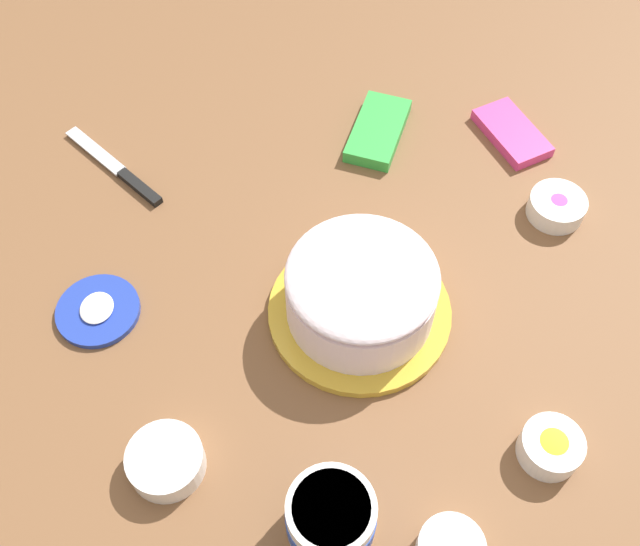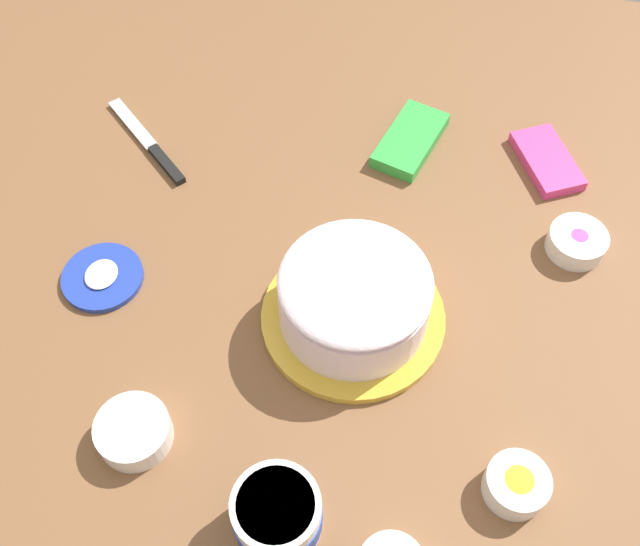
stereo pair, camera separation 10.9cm
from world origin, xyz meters
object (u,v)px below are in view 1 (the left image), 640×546
at_px(sprinkle_bowl_yellow, 551,446).
at_px(candy_box_upper, 512,133).
at_px(frosted_cake, 361,294).
at_px(sprinkle_bowl_blue, 166,461).
at_px(sprinkle_bowl_rainbow, 557,206).
at_px(frosting_tub, 331,518).
at_px(candy_box_lower, 378,131).
at_px(spreading_knife, 121,172).
at_px(frosting_tub_lid, 98,310).

bearing_deg(sprinkle_bowl_yellow, candy_box_upper, -1.88).
distance_m(frosted_cake, sprinkle_bowl_blue, 0.34).
bearing_deg(sprinkle_bowl_rainbow, frosting_tub, 145.29).
bearing_deg(candy_box_lower, sprinkle_bowl_blue, 171.37).
height_order(candy_box_lower, candy_box_upper, candy_box_lower).
bearing_deg(candy_box_lower, candy_box_upper, -72.87).
xyz_separation_m(frosting_tub, sprinkle_bowl_rainbow, (0.50, -0.35, -0.03)).
xyz_separation_m(sprinkle_bowl_rainbow, candy_box_upper, (0.17, 0.05, -0.01)).
xyz_separation_m(frosted_cake, sprinkle_bowl_rainbow, (0.20, -0.31, -0.04)).
relative_size(spreading_knife, sprinkle_bowl_rainbow, 2.10).
height_order(spreading_knife, sprinkle_bowl_blue, sprinkle_bowl_blue).
height_order(frosting_tub, sprinkle_bowl_rainbow, frosting_tub).
bearing_deg(frosting_tub_lid, frosted_cake, -88.97).
height_order(frosted_cake, candy_box_upper, frosted_cake).
xyz_separation_m(sprinkle_bowl_blue, sprinkle_bowl_rainbow, (0.43, -0.56, -0.00)).
distance_m(frosting_tub, candy_box_upper, 0.74).
distance_m(sprinkle_bowl_rainbow, candy_box_lower, 0.33).
bearing_deg(frosted_cake, candy_box_lower, -5.20).
bearing_deg(spreading_knife, frosted_cake, -123.43).
relative_size(frosting_tub_lid, candy_box_upper, 0.87).
bearing_deg(frosted_cake, sprinkle_bowl_yellow, -129.84).
distance_m(frosting_tub, frosting_tub_lid, 0.46).
bearing_deg(frosting_tub_lid, candy_box_lower, -48.42).
relative_size(sprinkle_bowl_blue, candy_box_lower, 0.63).
height_order(frosting_tub_lid, sprinkle_bowl_blue, sprinkle_bowl_blue).
relative_size(frosting_tub, sprinkle_bowl_yellow, 1.34).
height_order(frosting_tub, candy_box_lower, frosting_tub).
xyz_separation_m(sprinkle_bowl_yellow, sprinkle_bowl_rainbow, (0.40, -0.07, -0.00)).
bearing_deg(candy_box_upper, frosting_tub_lid, 91.91).
bearing_deg(sprinkle_bowl_yellow, candy_box_lower, 20.52).
distance_m(sprinkle_bowl_rainbow, candy_box_upper, 0.17).
relative_size(frosting_tub_lid, spreading_knife, 0.65).
distance_m(frosting_tub, sprinkle_bowl_blue, 0.23).
bearing_deg(frosted_cake, sprinkle_bowl_blue, 133.49).
bearing_deg(sprinkle_bowl_rainbow, sprinkle_bowl_yellow, 170.30).
distance_m(sprinkle_bowl_blue, candy_box_lower, 0.66).
xyz_separation_m(frosted_cake, sprinkle_bowl_yellow, (-0.20, -0.24, -0.03)).
xyz_separation_m(frosting_tub, spreading_knife, (0.57, 0.36, -0.04)).
bearing_deg(candy_box_lower, spreading_knife, 119.85).
xyz_separation_m(spreading_knife, candy_box_lower, (0.10, -0.43, 0.01)).
xyz_separation_m(frosted_cake, candy_box_lower, (0.36, -0.03, -0.04)).
distance_m(sprinkle_bowl_yellow, candy_box_lower, 0.60).
distance_m(frosting_tub_lid, sprinkle_bowl_blue, 0.27).
xyz_separation_m(frosting_tub, sprinkle_bowl_yellow, (0.10, -0.28, -0.02)).
bearing_deg(sprinkle_bowl_blue, frosting_tub, -109.08).
distance_m(spreading_knife, sprinkle_bowl_rainbow, 0.71).
xyz_separation_m(spreading_knife, candy_box_upper, (0.10, -0.66, 0.00)).
relative_size(frosted_cake, candy_box_upper, 1.90).
bearing_deg(frosted_cake, frosting_tub, 173.23).
height_order(frosted_cake, sprinkle_bowl_blue, frosted_cake).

